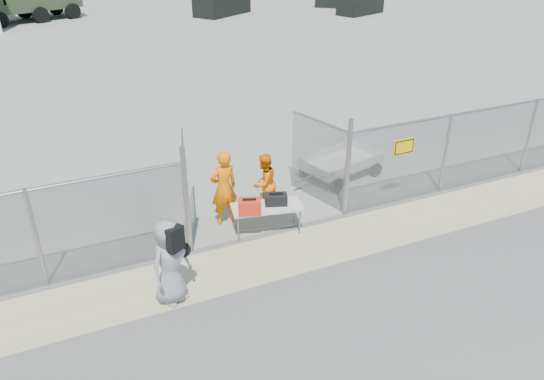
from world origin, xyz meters
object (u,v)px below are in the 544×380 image
folding_table (267,219)px  security_worker_left (224,188)px  security_worker_right (264,183)px  visitor (170,262)px  utility_trailer (341,165)px

folding_table → security_worker_left: 1.26m
security_worker_right → visitor: bearing=14.1°
visitor → utility_trailer: size_ratio=0.61×
folding_table → visitor: 3.12m
security_worker_right → utility_trailer: security_worker_right is taller
security_worker_left → visitor: bearing=44.4°
folding_table → security_worker_left: (-0.75, 0.83, 0.59)m
folding_table → security_worker_right: (0.35, 0.96, 0.42)m
security_worker_left → utility_trailer: (3.88, 1.06, -0.58)m
folding_table → visitor: bearing=-138.2°
security_worker_left → security_worker_right: security_worker_left is taller
folding_table → utility_trailer: size_ratio=0.56×
folding_table → security_worker_left: security_worker_left is taller
utility_trailer → security_worker_right: bearing=-176.4°
folding_table → security_worker_right: bearing=81.9°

